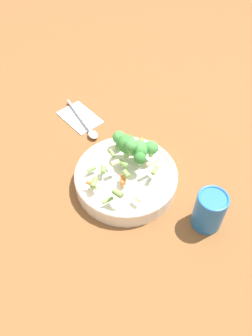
{
  "coord_description": "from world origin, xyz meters",
  "views": [
    {
      "loc": [
        -0.42,
        0.29,
        0.67
      ],
      "look_at": [
        0.0,
        0.0,
        0.06
      ],
      "focal_mm": 35.0,
      "sensor_mm": 36.0,
      "label": 1
    }
  ],
  "objects": [
    {
      "name": "napkin",
      "position": [
        0.29,
        -0.03,
        0.0
      ],
      "size": [
        0.14,
        0.1,
        0.01
      ],
      "color": "#B2BCC6",
      "rests_on": "ground_plane"
    },
    {
      "name": "ground_plane",
      "position": [
        0.0,
        0.0,
        0.0
      ],
      "size": [
        3.0,
        3.0,
        0.0
      ],
      "primitive_type": "plane",
      "color": "brown"
    },
    {
      "name": "spoon",
      "position": [
        0.24,
        -0.02,
        0.01
      ],
      "size": [
        0.2,
        0.03,
        0.01
      ],
      "rotation": [
        0.0,
        0.0,
        9.34
      ],
      "color": "silver",
      "rests_on": "napkin"
    },
    {
      "name": "bowl",
      "position": [
        0.0,
        0.0,
        0.02
      ],
      "size": [
        0.26,
        0.26,
        0.05
      ],
      "color": "silver",
      "rests_on": "ground_plane"
    },
    {
      "name": "cup",
      "position": [
        -0.2,
        -0.09,
        0.05
      ],
      "size": [
        0.07,
        0.07,
        0.1
      ],
      "color": "#2366B2",
      "rests_on": "ground_plane"
    },
    {
      "name": "pasta_salad",
      "position": [
        0.02,
        -0.03,
        0.09
      ],
      "size": [
        0.2,
        0.2,
        0.08
      ],
      "color": "#8CB766",
      "rests_on": "bowl"
    }
  ]
}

